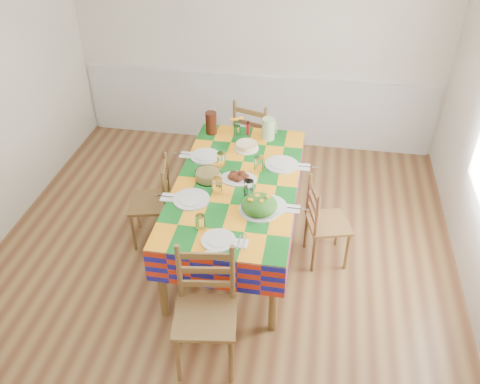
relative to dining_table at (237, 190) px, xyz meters
name	(u,v)px	position (x,y,z in m)	size (l,w,h in m)	color
room	(213,148)	(-0.12, -0.36, 0.64)	(4.58, 5.08, 2.78)	brown
wainscot	(256,107)	(-0.12, 2.13, -0.22)	(4.41, 0.06, 0.92)	silver
dining_table	(237,190)	(0.00, 0.00, 0.00)	(1.10, 2.05, 0.80)	brown
setting_near_head	(213,234)	(-0.06, -0.78, 0.12)	(0.44, 0.30, 0.13)	silver
setting_left_near	(200,194)	(-0.27, -0.29, 0.12)	(0.58, 0.34, 0.15)	silver
setting_left_far	(210,157)	(-0.31, 0.31, 0.12)	(0.54, 0.32, 0.14)	silver
setting_right_near	(262,199)	(0.27, -0.27, 0.12)	(0.58, 0.34, 0.15)	silver
setting_right_far	(274,165)	(0.31, 0.29, 0.12)	(0.60, 0.34, 0.15)	silver
meat_platter	(238,177)	(0.01, 0.03, 0.12)	(0.34, 0.24, 0.07)	silver
salad_platter	(259,205)	(0.26, -0.39, 0.14)	(0.34, 0.34, 0.14)	silver
pasta_bowl	(208,175)	(-0.26, -0.01, 0.13)	(0.24, 0.24, 0.08)	white
cake	(247,146)	(0.00, 0.58, 0.12)	(0.24, 0.24, 0.07)	silver
serving_utensils	(250,192)	(0.14, -0.14, 0.09)	(0.13, 0.29, 0.01)	black
flower_vase	(237,128)	(-0.14, 0.82, 0.18)	(0.14, 0.12, 0.23)	white
hot_sauce	(248,128)	(-0.03, 0.87, 0.17)	(0.04, 0.04, 0.16)	#AF0E1D
green_pitcher	(268,129)	(0.18, 0.82, 0.20)	(0.13, 0.13, 0.23)	#9FCC90
tea_pitcher	(211,123)	(-0.42, 0.84, 0.21)	(0.12, 0.12, 0.24)	black
name_card	(211,253)	(-0.02, -0.98, 0.10)	(0.09, 0.03, 0.02)	silver
chair_near	(206,312)	(-0.01, -1.29, -0.20)	(0.51, 0.49, 1.03)	brown
chair_far	(255,140)	(-0.01, 1.29, -0.22)	(0.55, 0.54, 1.00)	brown
chair_left	(154,202)	(-0.82, 0.01, -0.26)	(0.47, 0.48, 0.92)	brown
chair_right	(324,223)	(0.83, -0.01, -0.28)	(0.46, 0.48, 0.88)	brown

